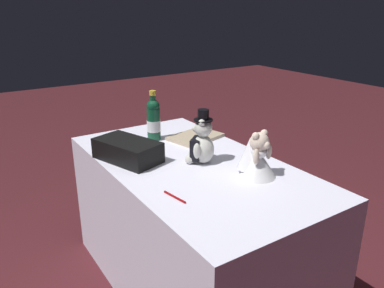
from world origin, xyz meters
TOP-DOWN VIEW (x-y plane):
  - ground_plane at (0.00, 0.00)m, footprint 12.00×12.00m
  - reception_table at (0.00, 0.00)m, footprint 1.42×0.77m
  - teddy_bear_groom at (-0.02, -0.04)m, footprint 0.15×0.14m
  - teddy_bear_bride at (-0.28, -0.16)m, footprint 0.21×0.17m
  - champagne_bottle at (0.42, -0.01)m, footprint 0.08×0.08m
  - signing_pen at (-0.26, 0.26)m, footprint 0.14×0.03m
  - gift_case_black at (0.21, 0.25)m, footprint 0.38×0.28m
  - guestbook at (0.30, -0.22)m, footprint 0.27×0.33m

SIDE VIEW (x-z plane):
  - ground_plane at x=0.00m, z-range 0.00..0.00m
  - reception_table at x=0.00m, z-range 0.00..0.73m
  - signing_pen at x=-0.26m, z-range 0.73..0.74m
  - guestbook at x=0.30m, z-range 0.73..0.75m
  - gift_case_black at x=0.21m, z-range 0.73..0.83m
  - teddy_bear_bride at x=-0.28m, z-range 0.71..0.93m
  - teddy_bear_groom at x=-0.02m, z-range 0.70..0.97m
  - champagne_bottle at x=0.42m, z-range 0.71..1.00m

